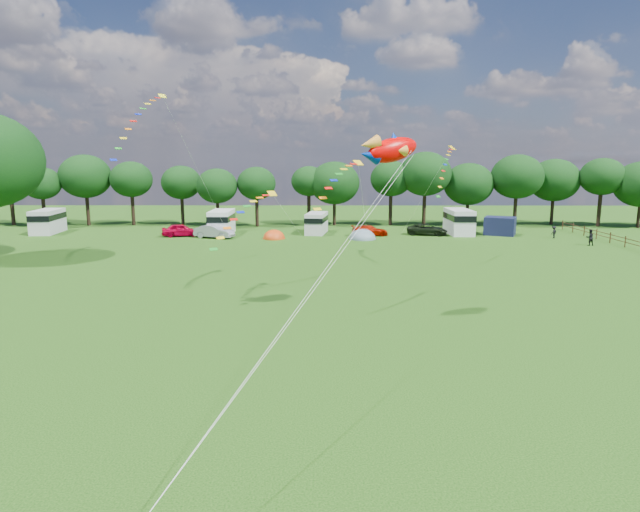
{
  "coord_description": "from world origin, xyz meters",
  "views": [
    {
      "loc": [
        0.19,
        -19.87,
        8.95
      ],
      "look_at": [
        0.0,
        8.0,
        4.0
      ],
      "focal_mm": 30.0,
      "sensor_mm": 36.0,
      "label": 1
    }
  ],
  "objects_px": {
    "campervan_a": "(48,220)",
    "campervan_c": "(317,222)",
    "car_d": "(427,230)",
    "walker_b": "(554,232)",
    "campervan_d": "(459,221)",
    "car_a": "(181,230)",
    "campervan_b": "(222,221)",
    "fish_kite": "(388,150)",
    "tent_greyblue": "(363,239)",
    "tent_orange": "(274,238)",
    "car_b": "(214,231)",
    "car_c": "(370,231)",
    "walker_a": "(590,237)"
  },
  "relations": [
    {
      "from": "campervan_a",
      "to": "campervan_c",
      "type": "xyz_separation_m",
      "value": [
        33.95,
        -0.1,
        -0.2
      ]
    },
    {
      "from": "car_d",
      "to": "walker_b",
      "type": "xyz_separation_m",
      "value": [
        14.42,
        -2.63,
        0.05
      ]
    },
    {
      "from": "campervan_d",
      "to": "car_a",
      "type": "bearing_deg",
      "value": 94.46
    },
    {
      "from": "campervan_b",
      "to": "fish_kite",
      "type": "xyz_separation_m",
      "value": [
        16.17,
        -36.58,
        7.97
      ]
    },
    {
      "from": "car_d",
      "to": "campervan_a",
      "type": "xyz_separation_m",
      "value": [
        -47.59,
        1.58,
        0.91
      ]
    },
    {
      "from": "tent_greyblue",
      "to": "walker_b",
      "type": "distance_m",
      "value": 22.62
    },
    {
      "from": "tent_orange",
      "to": "fish_kite",
      "type": "bearing_deg",
      "value": -74.07
    },
    {
      "from": "campervan_d",
      "to": "walker_b",
      "type": "relative_size",
      "value": 4.31
    },
    {
      "from": "car_b",
      "to": "car_c",
      "type": "distance_m",
      "value": 18.68
    },
    {
      "from": "car_c",
      "to": "walker_b",
      "type": "xyz_separation_m",
      "value": [
        21.52,
        -1.86,
        0.09
      ]
    },
    {
      "from": "campervan_c",
      "to": "car_b",
      "type": "bearing_deg",
      "value": 117.76
    },
    {
      "from": "car_a",
      "to": "car_d",
      "type": "bearing_deg",
      "value": -98.9
    },
    {
      "from": "car_c",
      "to": "campervan_c",
      "type": "bearing_deg",
      "value": 62.18
    },
    {
      "from": "car_b",
      "to": "walker_b",
      "type": "height_order",
      "value": "car_b"
    },
    {
      "from": "tent_orange",
      "to": "car_c",
      "type": "bearing_deg",
      "value": 12.35
    },
    {
      "from": "campervan_b",
      "to": "tent_orange",
      "type": "relative_size",
      "value": 2.07
    },
    {
      "from": "car_c",
      "to": "car_d",
      "type": "height_order",
      "value": "car_d"
    },
    {
      "from": "walker_a",
      "to": "walker_b",
      "type": "bearing_deg",
      "value": -78.44
    },
    {
      "from": "car_b",
      "to": "campervan_b",
      "type": "height_order",
      "value": "campervan_b"
    },
    {
      "from": "campervan_d",
      "to": "car_b",
      "type": "bearing_deg",
      "value": 97.64
    },
    {
      "from": "car_a",
      "to": "campervan_b",
      "type": "distance_m",
      "value": 5.08
    },
    {
      "from": "tent_orange",
      "to": "car_b",
      "type": "bearing_deg",
      "value": 176.18
    },
    {
      "from": "campervan_c",
      "to": "tent_orange",
      "type": "distance_m",
      "value": 6.99
    },
    {
      "from": "tent_orange",
      "to": "campervan_c",
      "type": "bearing_deg",
      "value": 43.98
    },
    {
      "from": "campervan_d",
      "to": "walker_b",
      "type": "bearing_deg",
      "value": -110.03
    },
    {
      "from": "fish_kite",
      "to": "campervan_a",
      "type": "bearing_deg",
      "value": 110.93
    },
    {
      "from": "campervan_d",
      "to": "walker_a",
      "type": "relative_size",
      "value": 3.58
    },
    {
      "from": "campervan_c",
      "to": "walker_b",
      "type": "xyz_separation_m",
      "value": [
        28.05,
        -4.11,
        -0.66
      ]
    },
    {
      "from": "car_d",
      "to": "fish_kite",
      "type": "relative_size",
      "value": 1.34
    },
    {
      "from": "car_b",
      "to": "campervan_c",
      "type": "bearing_deg",
      "value": -53.55
    },
    {
      "from": "campervan_b",
      "to": "walker_a",
      "type": "distance_m",
      "value": 42.3
    },
    {
      "from": "car_a",
      "to": "walker_a",
      "type": "distance_m",
      "value": 46.36
    },
    {
      "from": "walker_b",
      "to": "car_d",
      "type": "bearing_deg",
      "value": -46.47
    },
    {
      "from": "car_c",
      "to": "campervan_c",
      "type": "distance_m",
      "value": 6.94
    },
    {
      "from": "car_d",
      "to": "campervan_c",
      "type": "height_order",
      "value": "campervan_c"
    },
    {
      "from": "car_c",
      "to": "tent_greyblue",
      "type": "distance_m",
      "value": 3.03
    },
    {
      "from": "campervan_a",
      "to": "walker_b",
      "type": "relative_size",
      "value": 4.33
    },
    {
      "from": "campervan_c",
      "to": "campervan_d",
      "type": "bearing_deg",
      "value": -82.92
    },
    {
      "from": "car_d",
      "to": "campervan_c",
      "type": "bearing_deg",
      "value": 97.87
    },
    {
      "from": "campervan_a",
      "to": "car_d",
      "type": "bearing_deg",
      "value": -98.57
    },
    {
      "from": "car_c",
      "to": "walker_a",
      "type": "xyz_separation_m",
      "value": [
        23.02,
        -7.46,
        0.24
      ]
    },
    {
      "from": "car_a",
      "to": "tent_orange",
      "type": "bearing_deg",
      "value": -110.78
    },
    {
      "from": "campervan_a",
      "to": "campervan_c",
      "type": "relative_size",
      "value": 1.13
    },
    {
      "from": "campervan_c",
      "to": "campervan_a",
      "type": "bearing_deg",
      "value": 98.0
    },
    {
      "from": "walker_a",
      "to": "tent_greyblue",
      "type": "bearing_deg",
      "value": -14.38
    },
    {
      "from": "fish_kite",
      "to": "campervan_d",
      "type": "bearing_deg",
      "value": 45.4
    },
    {
      "from": "fish_kite",
      "to": "tent_orange",
      "type": "bearing_deg",
      "value": 81.2
    },
    {
      "from": "campervan_a",
      "to": "campervan_b",
      "type": "xyz_separation_m",
      "value": [
        22.16,
        -0.89,
        0.0
      ]
    },
    {
      "from": "walker_b",
      "to": "walker_a",
      "type": "bearing_deg",
      "value": 68.8
    },
    {
      "from": "car_c",
      "to": "walker_b",
      "type": "distance_m",
      "value": 21.6
    }
  ]
}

